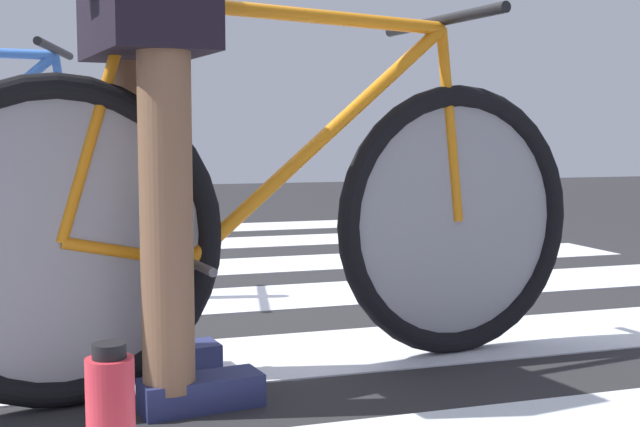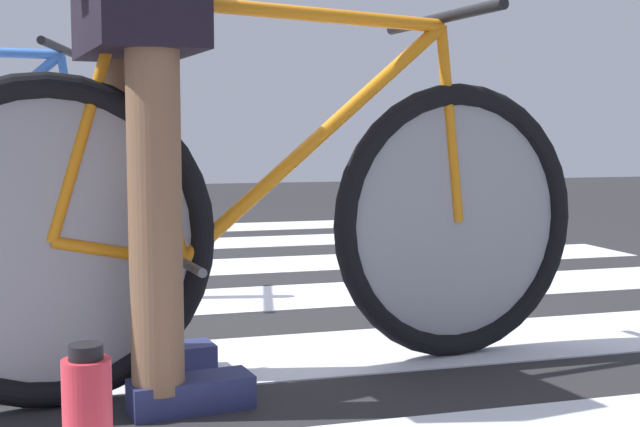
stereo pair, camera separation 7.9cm
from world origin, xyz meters
TOP-DOWN VIEW (x-y plane):
  - ground at (0.00, 0.00)m, footprint 18.00×14.00m
  - crosswalk_markings at (-0.03, -0.27)m, footprint 5.39×5.74m
  - bicycle_1_of_2 at (0.48, -0.83)m, footprint 1.73×0.53m
  - cyclist_1_of_2 at (0.17, -0.87)m, footprint 0.36×0.44m
  - water_bottle at (0.04, -1.41)m, footprint 0.08×0.08m

SIDE VIEW (x-z plane):
  - ground at x=0.00m, z-range 0.00..0.02m
  - crosswalk_markings at x=-0.03m, z-range 0.02..0.02m
  - water_bottle at x=0.04m, z-range 0.01..0.27m
  - bicycle_1_of_2 at x=0.48m, z-range -0.06..0.87m
  - cyclist_1_of_2 at x=0.17m, z-range 0.17..1.21m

